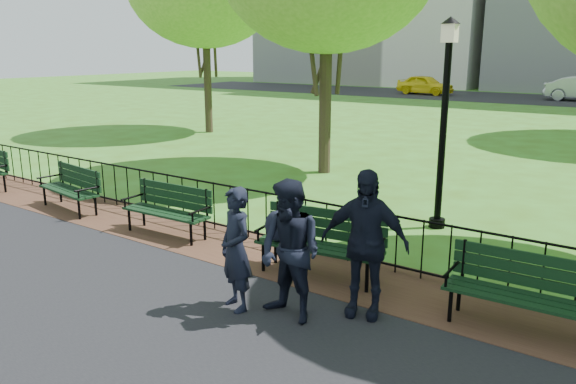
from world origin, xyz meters
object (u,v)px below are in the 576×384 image
Objects in this scene: park_bench_right_a at (526,285)px; taxi at (425,85)px; lamppost at (444,117)px; park_bench_main at (303,232)px; person_left at (236,249)px; person_right at (364,243)px; park_bench_left_a at (169,204)px; person_mid at (291,252)px; park_bench_left_b at (73,184)px.

park_bench_right_a is 36.31m from taxi.
lamppost is (-2.27, 3.24, 1.48)m from park_bench_right_a.
taxi is at bearing 112.41° from lamppost.
park_bench_right_a is at bearing -54.94° from lamppost.
park_bench_main is 1.22× the size of person_left.
lamppost is 2.03× the size of person_right.
person_right is at bearing -12.92° from park_bench_left_a.
park_bench_right_a is 2.76m from person_mid.
person_right is at bearing -150.99° from taxi.
park_bench_left_b is 1.02× the size of person_mid.
park_bench_right_a is 3.47m from person_left.
person_right is 36.32m from taxi.
lamppost is at bearing 68.98° from park_bench_main.
park_bench_right_a is 0.48× the size of lamppost.
person_right reaches higher than taxi.
person_left is (-0.05, -1.43, 0.15)m from park_bench_main.
park_bench_left_a is 34.26m from taxi.
person_mid is at bearing 34.63° from person_left.
taxi reaches higher than park_bench_right_a.
park_bench_left_b is 0.47× the size of lamppost.
park_bench_main is at bearing 6.48° from park_bench_left_b.
park_bench_left_b is at bearing 171.36° from park_bench_main.
person_right reaches higher than park_bench_left_b.
park_bench_right_a is at bearing -3.11° from park_bench_left_a.
person_mid is at bearing -152.63° from park_bench_right_a.
park_bench_right_a is 0.44× the size of taxi.
person_left is at bearing -99.53° from park_bench_main.
park_bench_right_a is at bearing 7.33° from park_bench_left_b.
person_right is (1.33, -0.65, 0.28)m from park_bench_main.
park_bench_right_a is 1.03× the size of person_mid.
park_bench_right_a is (6.01, -0.07, 0.02)m from park_bench_left_a.
taxi reaches higher than park_bench_main.
person_right reaches higher than person_left.
park_bench_right_a is at bearing 37.30° from person_mid.
lamppost is 2.16× the size of person_mid.
person_right is at bearing 1.47° from park_bench_left_b.
park_bench_main is 1.10× the size of park_bench_left_a.
person_left is 1.59m from person_right.
park_bench_left_a is 0.94× the size of person_right.
park_bench_left_a is 0.98× the size of park_bench_left_b.
park_bench_left_a is 5.12m from lamppost.
park_bench_main is at bearing 179.15° from park_bench_right_a.
person_mid is (6.42, -1.39, 0.32)m from park_bench_left_b.
park_bench_left_b is at bearing 175.51° from person_mid.
park_bench_left_b is at bearing 158.20° from person_right.
park_bench_main is 1.07× the size of park_bench_right_a.
park_bench_left_b is 7.43m from lamppost.
person_right reaches higher than park_bench_right_a.
person_mid is (-0.11, -4.60, -1.17)m from lamppost.
park_bench_left_a is 1.00× the size of person_mid.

